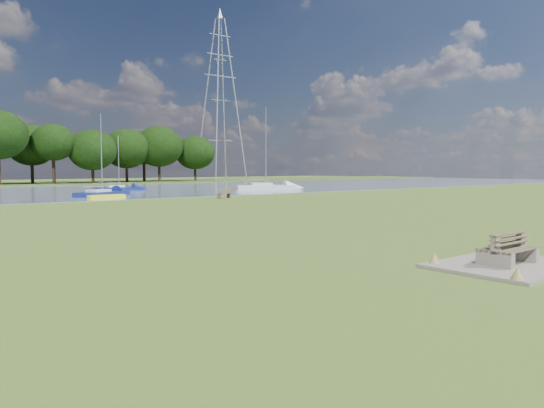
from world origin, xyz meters
TOP-DOWN VIEW (x-y plane):
  - ground at (0.00, 0.00)m, footprint 220.00×220.00m
  - river at (0.00, 42.00)m, footprint 220.00×40.00m
  - concrete_pad at (0.00, -14.00)m, footprint 4.20×3.20m
  - bench_pair at (-0.00, -14.00)m, footprint 1.77×1.05m
  - riverbank_bench at (12.32, 18.59)m, footprint 1.57×0.81m
  - kayak at (3.73, 24.66)m, footprint 3.37×1.05m
  - pylon at (46.11, 70.00)m, footprint 7.56×5.30m
  - sailboat_1 at (10.88, 38.89)m, footprint 5.42×1.77m
  - sailboat_3 at (4.82, 28.61)m, footprint 6.12×4.03m
  - sailboat_5 at (26.38, 30.44)m, footprint 7.66×4.99m

SIDE VIEW (x-z plane):
  - ground at x=0.00m, z-range 0.00..0.00m
  - river at x=0.00m, z-range -0.05..0.05m
  - concrete_pad at x=0.00m, z-range 0.00..0.10m
  - kayak at x=3.73m, z-range 0.05..0.38m
  - sailboat_1 at x=10.88m, z-range -2.81..3.69m
  - sailboat_3 at x=4.82m, z-range -3.50..4.40m
  - riverbank_bench at x=12.32m, z-range 0.00..0.93m
  - bench_pair at x=0.00m, z-range 0.01..0.96m
  - sailboat_5 at x=26.38m, z-range -4.52..5.67m
  - pylon at x=46.11m, z-range 4.34..39.06m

